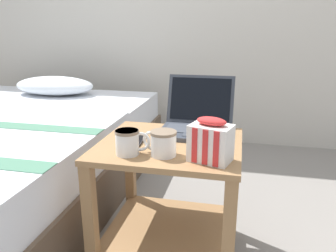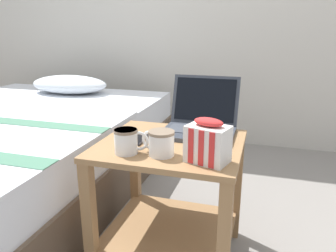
{
  "view_description": "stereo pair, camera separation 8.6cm",
  "coord_description": "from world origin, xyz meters",
  "px_view_note": "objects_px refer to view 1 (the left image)",
  "views": [
    {
      "loc": [
        0.26,
        -1.21,
        0.97
      ],
      "look_at": [
        0.0,
        -0.04,
        0.61
      ],
      "focal_mm": 35.0,
      "sensor_mm": 36.0,
      "label": 1
    },
    {
      "loc": [
        0.35,
        -1.19,
        0.97
      ],
      "look_at": [
        0.0,
        -0.04,
        0.61
      ],
      "focal_mm": 35.0,
      "sensor_mm": 36.0,
      "label": 2
    }
  ],
  "objects_px": {
    "laptop": "(197,121)",
    "snack_bag": "(211,141)",
    "mug_front_left": "(128,141)",
    "cell_phone": "(136,139)",
    "mug_front_right": "(163,142)"
  },
  "relations": [
    {
      "from": "laptop",
      "to": "snack_bag",
      "type": "relative_size",
      "value": 1.92
    },
    {
      "from": "snack_bag",
      "to": "laptop",
      "type": "bearing_deg",
      "value": 105.59
    },
    {
      "from": "mug_front_left",
      "to": "cell_phone",
      "type": "xyz_separation_m",
      "value": [
        -0.02,
        0.15,
        -0.05
      ]
    },
    {
      "from": "mug_front_right",
      "to": "mug_front_left",
      "type": "bearing_deg",
      "value": -171.56
    },
    {
      "from": "laptop",
      "to": "snack_bag",
      "type": "bearing_deg",
      "value": -74.41
    },
    {
      "from": "laptop",
      "to": "cell_phone",
      "type": "height_order",
      "value": "laptop"
    },
    {
      "from": "snack_bag",
      "to": "cell_phone",
      "type": "height_order",
      "value": "snack_bag"
    },
    {
      "from": "mug_front_right",
      "to": "cell_phone",
      "type": "relative_size",
      "value": 0.87
    },
    {
      "from": "laptop",
      "to": "cell_phone",
      "type": "bearing_deg",
      "value": -141.64
    },
    {
      "from": "mug_front_right",
      "to": "snack_bag",
      "type": "xyz_separation_m",
      "value": [
        0.17,
        -0.01,
        0.02
      ]
    },
    {
      "from": "laptop",
      "to": "snack_bag",
      "type": "xyz_separation_m",
      "value": [
        0.09,
        -0.32,
        0.02
      ]
    },
    {
      "from": "mug_front_right",
      "to": "cell_phone",
      "type": "height_order",
      "value": "mug_front_right"
    },
    {
      "from": "mug_front_left",
      "to": "mug_front_right",
      "type": "height_order",
      "value": "same"
    },
    {
      "from": "mug_front_right",
      "to": "cell_phone",
      "type": "bearing_deg",
      "value": 137.92
    },
    {
      "from": "laptop",
      "to": "mug_front_left",
      "type": "distance_m",
      "value": 0.39
    }
  ]
}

